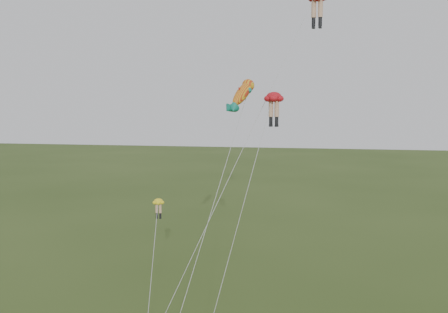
# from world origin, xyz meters

# --- Properties ---
(legs_kite_red_high) EXTENTS (10.43, 13.09, 23.40)m
(legs_kite_red_high) POSITION_xyz_m (7.22, 10.83, 22.49)
(legs_kite_red_high) COLOR red
(legs_kite_red_high) RESTS_ON ground
(legs_kite_red_mid) EXTENTS (4.38, 6.93, 15.61)m
(legs_kite_red_mid) POSITION_xyz_m (4.66, 4.94, 14.81)
(legs_kite_red_mid) COLOR red
(legs_kite_red_mid) RESTS_ON ground
(legs_kite_yellow) EXTENTS (1.96, 7.48, 8.03)m
(legs_kite_yellow) POSITION_xyz_m (-3.51, 5.03, 7.24)
(legs_kite_yellow) COLOR yellow
(legs_kite_yellow) RESTS_ON ground
(fish_kite) EXTENTS (4.29, 8.75, 16.71)m
(fish_kite) POSITION_xyz_m (2.61, 4.85, 15.44)
(fish_kite) COLOR gold
(fish_kite) RESTS_ON ground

